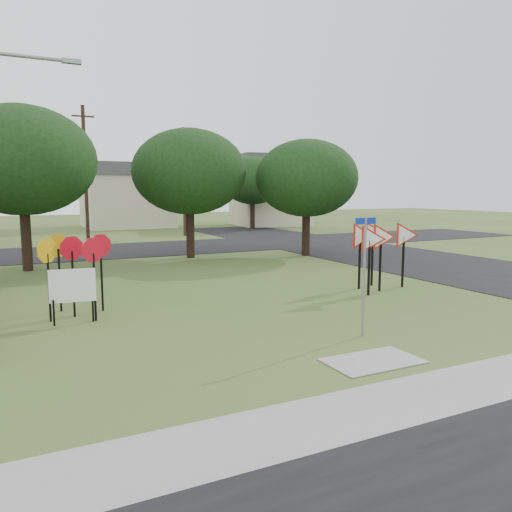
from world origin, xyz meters
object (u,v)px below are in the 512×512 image
(street_name_sign, at_px, (364,269))
(yield_sign_cluster, at_px, (378,239))
(stop_sign_cluster, at_px, (75,256))
(info_board, at_px, (73,288))

(street_name_sign, bearing_deg, yield_sign_cluster, 47.00)
(street_name_sign, relative_size, yield_sign_cluster, 0.97)
(stop_sign_cluster, height_order, info_board, stop_sign_cluster)
(yield_sign_cluster, bearing_deg, street_name_sign, -133.00)
(stop_sign_cluster, relative_size, yield_sign_cluster, 0.77)
(street_name_sign, xyz_separation_m, info_board, (-6.22, 4.37, -0.68))
(stop_sign_cluster, relative_size, info_board, 1.56)
(info_board, bearing_deg, street_name_sign, -35.08)
(street_name_sign, height_order, info_board, street_name_sign)
(yield_sign_cluster, bearing_deg, info_board, -179.49)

